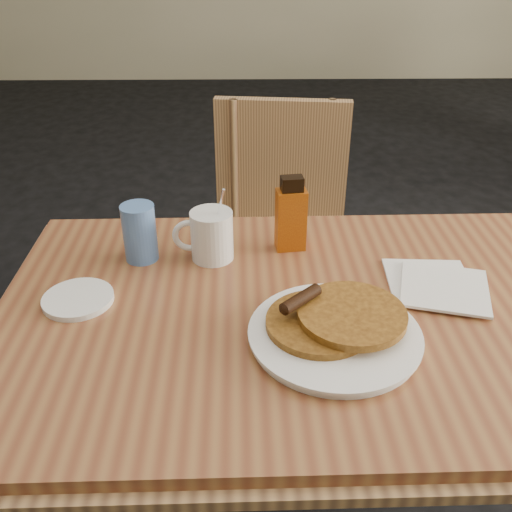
% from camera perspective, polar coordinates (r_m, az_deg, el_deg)
% --- Properties ---
extents(main_table, '(1.23, 0.85, 0.75)m').
position_cam_1_polar(main_table, '(1.15, 4.11, -6.77)').
color(main_table, '#976035').
rests_on(main_table, floor).
extents(chair_main_far, '(0.47, 0.47, 0.94)m').
position_cam_1_polar(chair_main_far, '(1.84, 2.60, 3.14)').
color(chair_main_far, tan).
rests_on(chair_main_far, floor).
extents(pancake_plate, '(0.31, 0.31, 0.07)m').
position_cam_1_polar(pancake_plate, '(1.04, 7.85, -7.23)').
color(pancake_plate, white).
rests_on(pancake_plate, main_table).
extents(coffee_mug, '(0.13, 0.09, 0.18)m').
position_cam_1_polar(coffee_mug, '(1.26, -4.58, 2.14)').
color(coffee_mug, white).
rests_on(coffee_mug, main_table).
extents(syrup_bottle, '(0.07, 0.05, 0.18)m').
position_cam_1_polar(syrup_bottle, '(1.28, 3.51, 4.00)').
color(syrup_bottle, maroon).
rests_on(syrup_bottle, main_table).
extents(napkin_stack, '(0.22, 0.23, 0.01)m').
position_cam_1_polar(napkin_stack, '(1.23, 17.63, -2.76)').
color(napkin_stack, white).
rests_on(napkin_stack, main_table).
extents(blue_tumbler, '(0.09, 0.09, 0.13)m').
position_cam_1_polar(blue_tumbler, '(1.27, -11.56, 2.30)').
color(blue_tumbler, '#537EC4').
rests_on(blue_tumbler, main_table).
extents(side_saucer, '(0.16, 0.16, 0.01)m').
position_cam_1_polar(side_saucer, '(1.19, -17.37, -4.12)').
color(side_saucer, white).
rests_on(side_saucer, main_table).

